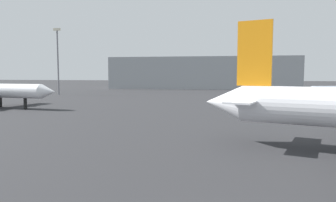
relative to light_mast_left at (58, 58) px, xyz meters
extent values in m
cone|color=white|center=(54.02, -63.07, -8.11)|extent=(4.81, 4.59, 3.55)
cube|color=white|center=(56.37, -63.83, -7.75)|extent=(5.06, 9.06, 0.17)
cube|color=orange|center=(56.87, -63.99, -3.18)|extent=(3.25, 1.32, 6.30)
cone|color=white|center=(20.79, -40.78, -8.59)|extent=(3.45, 3.20, 2.84)
cylinder|color=#4C4C54|center=(8.59, -35.02, -9.16)|extent=(2.89, 1.95, 1.62)
cube|color=black|center=(15.38, -40.10, -11.09)|extent=(0.50, 0.50, 2.16)
cube|color=black|center=(7.64, -37.32, -11.09)|extent=(0.50, 0.50, 2.16)
cone|color=#B2BCCC|center=(74.23, -13.06, -9.52)|extent=(3.44, 3.27, 2.55)
cube|color=black|center=(79.21, -11.51, -11.48)|extent=(0.48, 0.48, 1.37)
cylinder|color=slate|center=(0.00, 0.00, -1.68)|extent=(0.50, 0.50, 20.96)
cube|color=#F2EACC|center=(0.00, 0.00, 9.20)|extent=(2.40, 0.50, 0.80)
cube|color=#999EA3|center=(43.81, 53.22, -4.92)|extent=(84.84, 23.13, 14.48)
camera|label=1|loc=(54.04, -95.77, -5.13)|focal=33.58mm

